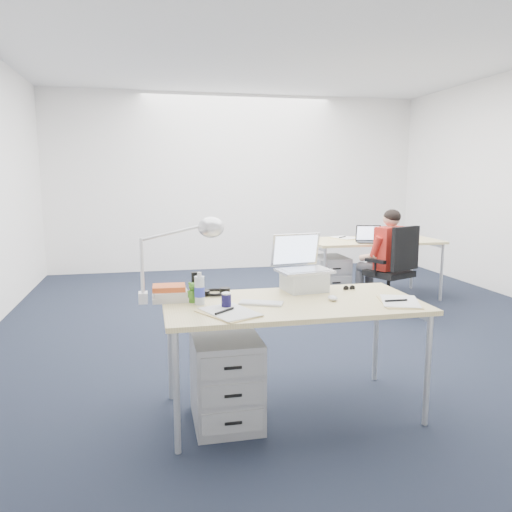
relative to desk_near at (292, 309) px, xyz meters
The scene contains 24 objects.
floor 1.85m from the desk_near, 70.34° to the left, with size 7.00×7.00×0.00m, color black.
room 2.00m from the desk_near, 70.34° to the left, with size 6.02×7.02×2.80m.
desk_near is the anchor object (origin of this frame).
desk_far 3.32m from the desk_near, 56.18° to the left, with size 1.60×0.80×0.73m.
office_chair 2.75m from the desk_near, 49.77° to the left, with size 0.80×0.80×0.98m.
seated_person 2.81m from the desk_near, 52.60° to the left, with size 0.51×0.67×1.14m.
drawer_pedestal_near 0.60m from the desk_near, behind, with size 0.40×0.50×0.55m, color #97989C.
drawer_pedestal_far 2.98m from the desk_near, 65.02° to the left, with size 0.40×0.50×0.55m, color #97989C.
silver_laptop 0.40m from the desk_near, 59.40° to the left, with size 0.36×0.28×0.38m, color silver, non-canonical shape.
wireless_keyboard 0.21m from the desk_near, behind, with size 0.26×0.11×0.01m, color white.
computer_mouse 0.26m from the desk_near, ahead, with size 0.05×0.09×0.03m, color white.
headphones 0.55m from the desk_near, 146.42° to the left, with size 0.23×0.17×0.04m, color black, non-canonical shape.
can_koozie 0.45m from the desk_near, behind, with size 0.06×0.06×0.10m, color #19143F.
water_bottle 0.60m from the desk_near, behind, with size 0.06×0.06×0.20m, color silver.
bear_figurine 0.63m from the desk_near, 169.78° to the left, with size 0.07×0.05×0.13m, color #2F7920, non-canonical shape.
book_stack 0.78m from the desk_near, 166.24° to the left, with size 0.22×0.16×0.10m, color silver.
cordless_phone 0.64m from the desk_near, 160.45° to the left, with size 0.05×0.03×0.17m, color black.
papers_left 0.48m from the desk_near, 155.99° to the right, with size 0.24×0.34×0.01m, color #DEC480.
papers_right 0.66m from the desk_near, 15.21° to the right, with size 0.22×0.31×0.01m, color #DEC480.
sunglasses 0.53m from the desk_near, 26.21° to the left, with size 0.09×0.04×0.02m, color black, non-canonical shape.
desk_lamp 0.83m from the desk_near, 167.56° to the left, with size 0.48×0.18×0.55m, color silver, non-canonical shape.
dark_laptop 3.01m from the desk_near, 56.09° to the left, with size 0.29×0.28×0.21m, color black, non-canonical shape.
far_cup 3.89m from the desk_near, 49.75° to the left, with size 0.06×0.06×0.09m, color white.
far_papers 3.34m from the desk_near, 62.37° to the left, with size 0.23×0.33×0.01m, color white.
Camera 1 is at (-1.45, -4.54, 1.51)m, focal length 35.00 mm.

